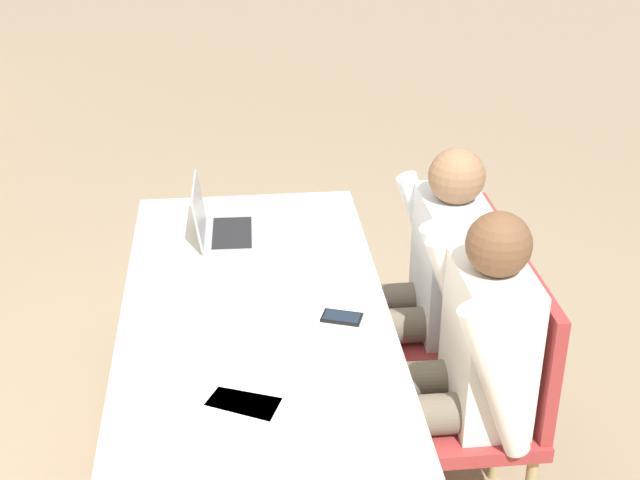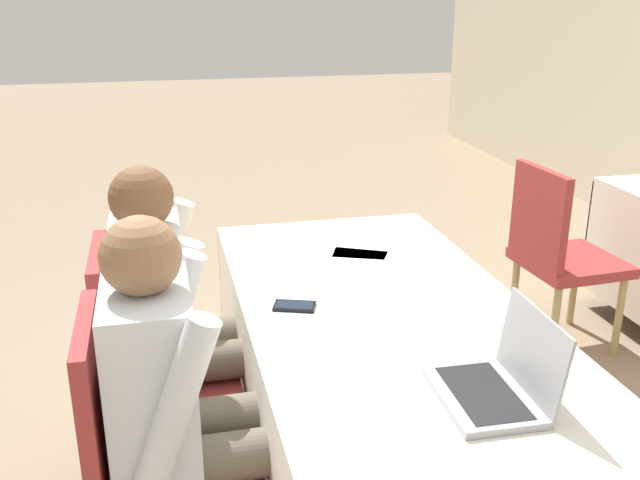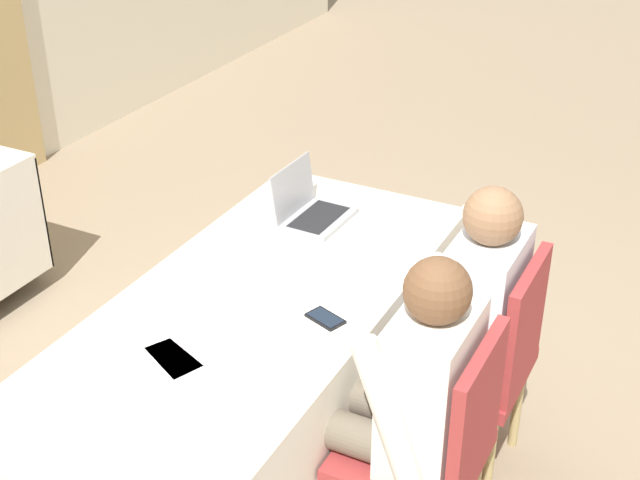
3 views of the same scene
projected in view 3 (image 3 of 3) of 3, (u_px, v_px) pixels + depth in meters
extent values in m
plane|color=gray|center=(271.00, 444.00, 3.52)|extent=(24.00, 24.00, 0.00)
cube|color=white|center=(266.00, 290.00, 3.17)|extent=(1.85, 0.88, 0.02)
cube|color=white|center=(375.00, 394.00, 3.15)|extent=(1.85, 0.01, 0.60)
cube|color=white|center=(172.00, 330.00, 3.50)|extent=(1.85, 0.01, 0.60)
cube|color=white|center=(370.00, 252.00, 4.04)|extent=(0.01, 0.88, 0.60)
cylinder|color=#333333|center=(271.00, 433.00, 3.49)|extent=(0.06, 0.06, 0.11)
cube|color=#99999E|center=(319.00, 219.00, 3.61)|extent=(0.31, 0.22, 0.02)
cube|color=black|center=(319.00, 217.00, 3.61)|extent=(0.27, 0.16, 0.00)
cube|color=#99999E|center=(293.00, 188.00, 3.61)|extent=(0.31, 0.04, 0.20)
cube|color=black|center=(293.00, 188.00, 3.61)|extent=(0.27, 0.03, 0.18)
cube|color=black|center=(325.00, 319.00, 2.99)|extent=(0.11, 0.15, 0.01)
cube|color=#192333|center=(325.00, 317.00, 2.99)|extent=(0.10, 0.13, 0.00)
cube|color=white|center=(195.00, 359.00, 2.80)|extent=(0.32, 0.36, 0.00)
cube|color=white|center=(150.00, 357.00, 2.81)|extent=(0.31, 0.35, 0.00)
cylinder|color=tan|center=(380.00, 458.00, 3.16)|extent=(0.04, 0.04, 0.41)
cube|color=#9E3333|center=(410.00, 455.00, 2.84)|extent=(0.44, 0.44, 0.05)
cube|color=#9E3333|center=(477.00, 413.00, 2.64)|extent=(0.40, 0.04, 0.45)
cylinder|color=tan|center=(431.00, 378.00, 3.56)|extent=(0.04, 0.04, 0.41)
cylinder|color=tan|center=(397.00, 430.00, 3.29)|extent=(0.04, 0.04, 0.41)
cylinder|color=tan|center=(517.00, 403.00, 3.42)|extent=(0.04, 0.04, 0.41)
cylinder|color=tan|center=(489.00, 460.00, 3.15)|extent=(0.04, 0.04, 0.41)
cube|color=#9E3333|center=(463.00, 368.00, 3.25)|extent=(0.44, 0.44, 0.05)
cube|color=#9E3333|center=(525.00, 325.00, 3.04)|extent=(0.40, 0.04, 0.45)
cylinder|color=#665B4C|center=(385.00, 405.00, 2.92)|extent=(0.13, 0.42, 0.13)
cylinder|color=#665B4C|center=(362.00, 438.00, 2.78)|extent=(0.13, 0.42, 0.13)
cylinder|color=#665B4C|center=(335.00, 455.00, 3.14)|extent=(0.10, 0.10, 0.46)
cube|color=silver|center=(430.00, 389.00, 2.69)|extent=(0.36, 0.22, 0.52)
cylinder|color=silver|center=(442.00, 347.00, 2.86)|extent=(0.08, 0.26, 0.54)
cylinder|color=silver|center=(391.00, 424.00, 2.53)|extent=(0.08, 0.26, 0.54)
sphere|color=brown|center=(438.00, 291.00, 2.52)|extent=(0.20, 0.20, 0.20)
cylinder|color=#665B4C|center=(440.00, 326.00, 3.32)|extent=(0.13, 0.42, 0.13)
cylinder|color=#665B4C|center=(422.00, 351.00, 3.18)|extent=(0.13, 0.42, 0.13)
cylinder|color=#665B4C|center=(392.00, 375.00, 3.54)|extent=(0.10, 0.10, 0.46)
cylinder|color=#665B4C|center=(374.00, 401.00, 3.40)|extent=(0.10, 0.10, 0.46)
cube|color=silver|center=(483.00, 306.00, 3.09)|extent=(0.36, 0.22, 0.52)
cylinder|color=silver|center=(491.00, 273.00, 3.26)|extent=(0.08, 0.26, 0.54)
cylinder|color=silver|center=(452.00, 332.00, 2.94)|extent=(0.08, 0.26, 0.54)
sphere|color=#8C6647|center=(493.00, 216.00, 2.92)|extent=(0.20, 0.20, 0.20)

